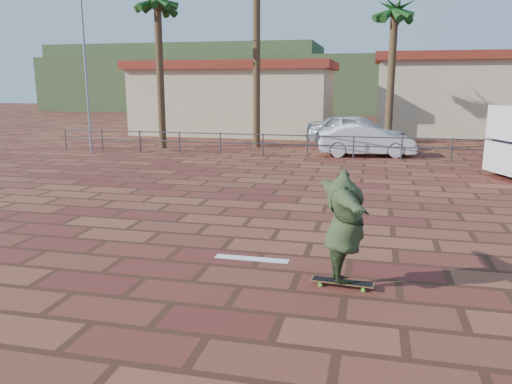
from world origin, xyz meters
The scene contains 14 objects.
ground centered at (0.00, 0.00, 0.00)m, with size 120.00×120.00×0.00m, color brown.
paint_stripe centered at (0.70, -1.20, 0.00)m, with size 1.40×0.22×0.01m, color white.
guardrail centered at (0.00, 12.00, 0.68)m, with size 24.06×0.06×1.00m.
flagpole centered at (-9.87, 11.00, 4.64)m, with size 1.30×0.10×8.00m.
palm_far_left centered at (-7.50, 13.50, 6.83)m, with size 2.40×2.40×8.25m.
palm_center centered at (3.50, 15.50, 6.36)m, with size 2.40×2.40×7.75m.
building_west centered at (-6.00, 22.00, 2.28)m, with size 12.60×7.60×4.50m.
building_east centered at (8.00, 24.00, 2.54)m, with size 10.60×6.60×5.00m.
hill_front centered at (0.00, 50.00, 3.00)m, with size 70.00×18.00×6.00m, color #384C28.
hill_back centered at (-22.00, 56.00, 4.00)m, with size 35.00×14.00×8.00m, color #384C28.
longboard centered at (2.44, -2.14, 0.08)m, with size 1.01×0.30×0.10m.
skateboarder centered at (2.44, -2.14, 1.01)m, with size 2.25×0.61×1.83m, color #2F3D20.
car_silver centered at (1.91, 16.00, 0.85)m, with size 2.00×4.97×1.69m, color silver.
car_white centered at (2.52, 13.00, 0.70)m, with size 1.48×4.23×1.39m, color silver.
Camera 1 is at (2.81, -9.80, 3.23)m, focal length 35.00 mm.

